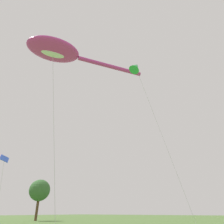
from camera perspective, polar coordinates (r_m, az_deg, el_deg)
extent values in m
ellipsoid|color=#CC3899|center=(22.38, -15.72, 16.04)|extent=(6.10, 5.53, 1.18)
cylinder|color=#CC3899|center=(23.32, -0.34, 12.35)|extent=(6.41, 4.15, 0.42)
ellipsoid|color=white|center=(22.04, -15.89, 15.00)|extent=(2.33, 1.86, 0.42)
cylinder|color=#B2B2B7|center=(17.16, -15.64, -4.18)|extent=(0.51, 2.67, 15.88)
cone|color=green|center=(21.07, 6.48, 12.11)|extent=(1.68, 1.54, 1.32)
cylinder|color=#B2B2B7|center=(17.74, 13.82, -6.99)|extent=(1.92, 3.29, 14.78)
cube|color=blue|center=(24.66, -27.37, -11.24)|extent=(1.14, 0.74, 0.91)
cylinder|color=#513823|center=(59.23, -19.87, -23.86)|extent=(0.62, 0.62, 4.86)
sphere|color=#386633|center=(59.44, -19.19, -19.56)|extent=(5.19, 5.19, 5.19)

